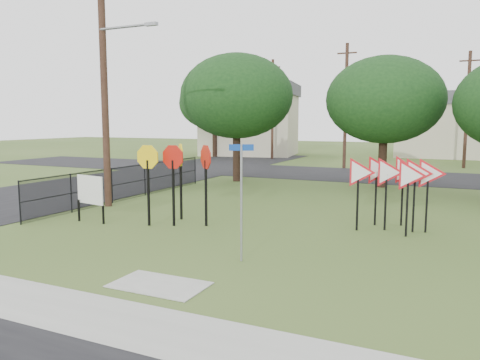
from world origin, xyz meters
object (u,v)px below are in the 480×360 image
object	(u,v)px
stop_sign_cluster	(177,166)
yield_sign_cluster	(396,176)
street_name_sign	(241,195)
info_board	(90,192)

from	to	relation	value
stop_sign_cluster	yield_sign_cluster	xyz separation A→B (m)	(6.74, 2.16, -0.24)
yield_sign_cluster	stop_sign_cluster	bearing A→B (deg)	-162.20
street_name_sign	info_board	xyz separation A→B (m)	(-6.54, 1.85, -0.60)
street_name_sign	stop_sign_cluster	size ratio (longest dim) A/B	1.07
stop_sign_cluster	yield_sign_cluster	size ratio (longest dim) A/B	0.89
street_name_sign	yield_sign_cluster	xyz separation A→B (m)	(3.02, 5.07, 0.08)
stop_sign_cluster	yield_sign_cluster	bearing A→B (deg)	17.80
street_name_sign	stop_sign_cluster	bearing A→B (deg)	141.98
stop_sign_cluster	info_board	size ratio (longest dim) A/B	1.67
street_name_sign	stop_sign_cluster	xyz separation A→B (m)	(-3.72, 2.91, 0.32)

